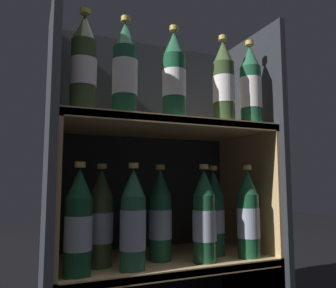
# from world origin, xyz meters

# --- Properties ---
(fridge_back_wall) EXTENTS (0.70, 0.02, 0.95)m
(fridge_back_wall) POSITION_xyz_m (0.00, 0.35, 0.47)
(fridge_back_wall) COLOR #23262B
(fridge_back_wall) RESTS_ON ground_plane
(fridge_side_left) EXTENTS (0.02, 0.38, 0.95)m
(fridge_side_left) POSITION_xyz_m (-0.34, 0.17, 0.47)
(fridge_side_left) COLOR #23262B
(fridge_side_left) RESTS_ON ground_plane
(fridge_side_right) EXTENTS (0.02, 0.38, 0.95)m
(fridge_side_right) POSITION_xyz_m (0.34, 0.17, 0.47)
(fridge_side_right) COLOR #23262B
(fridge_side_right) RESTS_ON ground_plane
(shelf_lower) EXTENTS (0.66, 0.34, 0.20)m
(shelf_lower) POSITION_xyz_m (0.00, 0.16, 0.16)
(shelf_lower) COLOR tan
(shelf_lower) RESTS_ON ground_plane
(shelf_upper) EXTENTS (0.66, 0.34, 0.61)m
(shelf_upper) POSITION_xyz_m (0.00, 0.16, 0.44)
(shelf_upper) COLOR tan
(shelf_upper) RESTS_ON ground_plane
(bottle_upper_front_0) EXTENTS (0.07, 0.07, 0.28)m
(bottle_upper_front_0) POSITION_xyz_m (-0.27, 0.05, 0.73)
(bottle_upper_front_0) COLOR #384C28
(bottle_upper_front_0) RESTS_ON shelf_upper
(bottle_upper_front_1) EXTENTS (0.07, 0.07, 0.28)m
(bottle_upper_front_1) POSITION_xyz_m (-0.16, 0.05, 0.73)
(bottle_upper_front_1) COLOR #1E5638
(bottle_upper_front_1) RESTS_ON shelf_upper
(bottle_upper_front_2) EXTENTS (0.07, 0.07, 0.28)m
(bottle_upper_front_2) POSITION_xyz_m (-0.01, 0.05, 0.73)
(bottle_upper_front_2) COLOR #1E5638
(bottle_upper_front_2) RESTS_ON shelf_upper
(bottle_upper_front_3) EXTENTS (0.07, 0.07, 0.28)m
(bottle_upper_front_3) POSITION_xyz_m (0.16, 0.05, 0.73)
(bottle_upper_front_3) COLOR #384C28
(bottle_upper_front_3) RESTS_ON shelf_upper
(bottle_upper_front_4) EXTENTS (0.07, 0.07, 0.28)m
(bottle_upper_front_4) POSITION_xyz_m (0.26, 0.05, 0.73)
(bottle_upper_front_4) COLOR #1E5638
(bottle_upper_front_4) RESTS_ON shelf_upper
(bottle_lower_front_0) EXTENTS (0.07, 0.07, 0.28)m
(bottle_lower_front_0) POSITION_xyz_m (-0.27, 0.05, 0.32)
(bottle_lower_front_0) COLOR #144228
(bottle_lower_front_0) RESTS_ON shelf_lower
(bottle_lower_front_1) EXTENTS (0.07, 0.07, 0.28)m
(bottle_lower_front_1) POSITION_xyz_m (-0.13, 0.05, 0.32)
(bottle_lower_front_1) COLOR #285B42
(bottle_lower_front_1) RESTS_ON shelf_lower
(bottle_lower_front_2) EXTENTS (0.07, 0.07, 0.28)m
(bottle_lower_front_2) POSITION_xyz_m (0.09, 0.05, 0.32)
(bottle_lower_front_2) COLOR #194C2D
(bottle_lower_front_2) RESTS_ON shelf_lower
(bottle_lower_front_3) EXTENTS (0.07, 0.07, 0.28)m
(bottle_lower_front_3) POSITION_xyz_m (0.24, 0.05, 0.32)
(bottle_lower_front_3) COLOR #194C2D
(bottle_lower_front_3) RESTS_ON shelf_lower
(bottle_lower_back_0) EXTENTS (0.07, 0.07, 0.28)m
(bottle_lower_back_0) POSITION_xyz_m (-0.20, 0.13, 0.32)
(bottle_lower_back_0) COLOR #384C28
(bottle_lower_back_0) RESTS_ON shelf_lower
(bottle_lower_back_1) EXTENTS (0.07, 0.07, 0.28)m
(bottle_lower_back_1) POSITION_xyz_m (-0.02, 0.13, 0.32)
(bottle_lower_back_1) COLOR #1E5638
(bottle_lower_back_1) RESTS_ON shelf_lower
(bottle_lower_back_2) EXTENTS (0.07, 0.07, 0.28)m
(bottle_lower_back_2) POSITION_xyz_m (0.16, 0.13, 0.32)
(bottle_lower_back_2) COLOR #1E5638
(bottle_lower_back_2) RESTS_ON shelf_lower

